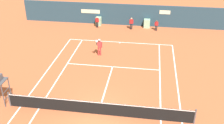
{
  "coord_description": "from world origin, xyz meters",
  "views": [
    {
      "loc": [
        2.89,
        -13.25,
        10.96
      ],
      "look_at": [
        0.05,
        5.76,
        0.8
      ],
      "focal_mm": 42.52,
      "sensor_mm": 36.0,
      "label": 1
    }
  ],
  "objects_px": {
    "ball_kid_right_post": "(131,23)",
    "ball_kid_left_post": "(97,21)",
    "ball_kid_centre_post": "(156,25)",
    "player_on_baseline": "(99,46)",
    "tennis_ball_by_sideline": "(97,47)"
  },
  "relations": [
    {
      "from": "ball_kid_right_post",
      "to": "ball_kid_centre_post",
      "type": "height_order",
      "value": "ball_kid_right_post"
    },
    {
      "from": "player_on_baseline",
      "to": "ball_kid_right_post",
      "type": "bearing_deg",
      "value": -118.71
    },
    {
      "from": "ball_kid_right_post",
      "to": "ball_kid_left_post",
      "type": "relative_size",
      "value": 1.04
    },
    {
      "from": "player_on_baseline",
      "to": "ball_kid_centre_post",
      "type": "distance_m",
      "value": 8.86
    },
    {
      "from": "ball_kid_left_post",
      "to": "tennis_ball_by_sideline",
      "type": "distance_m",
      "value": 5.64
    },
    {
      "from": "player_on_baseline",
      "to": "ball_kid_centre_post",
      "type": "relative_size",
      "value": 1.48
    },
    {
      "from": "ball_kid_centre_post",
      "to": "ball_kid_left_post",
      "type": "bearing_deg",
      "value": -9.53
    },
    {
      "from": "ball_kid_left_post",
      "to": "player_on_baseline",
      "type": "bearing_deg",
      "value": 112.94
    },
    {
      "from": "player_on_baseline",
      "to": "ball_kid_right_post",
      "type": "height_order",
      "value": "player_on_baseline"
    },
    {
      "from": "ball_kid_centre_post",
      "to": "tennis_ball_by_sideline",
      "type": "height_order",
      "value": "ball_kid_centre_post"
    },
    {
      "from": "player_on_baseline",
      "to": "tennis_ball_by_sideline",
      "type": "distance_m",
      "value": 2.02
    },
    {
      "from": "ball_kid_centre_post",
      "to": "ball_kid_left_post",
      "type": "relative_size",
      "value": 0.92
    },
    {
      "from": "ball_kid_left_post",
      "to": "tennis_ball_by_sideline",
      "type": "height_order",
      "value": "ball_kid_left_post"
    },
    {
      "from": "player_on_baseline",
      "to": "ball_kid_left_post",
      "type": "distance_m",
      "value": 7.37
    },
    {
      "from": "tennis_ball_by_sideline",
      "to": "ball_kid_right_post",
      "type": "bearing_deg",
      "value": 62.01
    }
  ]
}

